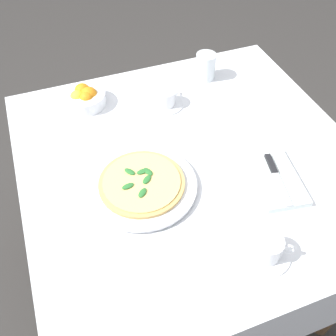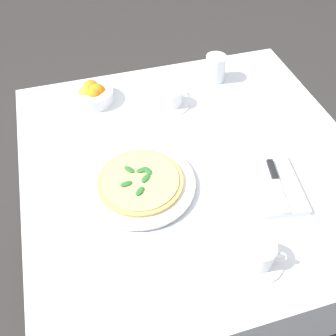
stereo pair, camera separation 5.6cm
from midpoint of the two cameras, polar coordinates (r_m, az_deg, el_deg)
ground_plane at (r=1.83m, az=1.55°, el=-15.22°), size 8.00×8.00×0.00m
dining_table at (r=1.31m, az=2.09°, el=-2.84°), size 1.05×1.05×0.76m
pizza_plate at (r=1.12m, az=-5.35°, el=-2.64°), size 0.32×0.32×0.02m
pizza at (r=1.10m, az=-5.41°, el=-2.17°), size 0.25×0.25×0.02m
coffee_cup_right_edge at (r=0.99m, az=12.90°, el=-11.64°), size 0.13×0.13×0.07m
coffee_cup_back_corner at (r=1.38m, az=-1.67°, el=10.29°), size 0.13×0.13×0.06m
water_glass_far_left at (r=1.51m, az=4.49°, el=14.62°), size 0.08×0.08×0.10m
napkin_folded at (r=1.16m, az=14.31°, el=-1.62°), size 0.24×0.16×0.02m
dinner_knife at (r=1.15m, az=14.48°, el=-1.27°), size 0.19×0.06×0.01m
citrus_bowl at (r=1.42m, az=-13.42°, el=10.15°), size 0.15×0.15×0.07m
pepper_shaker at (r=1.24m, az=22.56°, el=0.30°), size 0.03×0.03×0.06m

